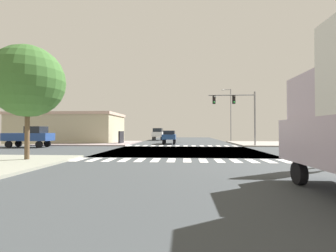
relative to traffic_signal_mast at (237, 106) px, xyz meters
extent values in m
cube|color=#383C3F|center=(-6.41, -6.94, -4.84)|extent=(14.00, 90.00, 0.05)
cube|color=#383C3F|center=(-6.41, -6.94, -4.84)|extent=(90.00, 12.00, 0.05)
cube|color=gray|center=(6.59, 5.06, -4.74)|extent=(12.00, 12.00, 0.14)
cube|color=gray|center=(-19.41, 5.06, -4.74)|extent=(12.00, 12.00, 0.14)
cube|color=white|center=(-13.16, -14.24, -4.81)|extent=(0.50, 2.00, 0.01)
cube|color=white|center=(-12.16, -14.24, -4.81)|extent=(0.50, 2.00, 0.01)
cube|color=white|center=(-11.16, -14.24, -4.81)|extent=(0.50, 2.00, 0.01)
cube|color=white|center=(-10.16, -14.24, -4.81)|extent=(0.50, 2.00, 0.01)
cube|color=white|center=(-9.16, -14.24, -4.81)|extent=(0.50, 2.00, 0.01)
cube|color=white|center=(-8.16, -14.24, -4.81)|extent=(0.50, 2.00, 0.01)
cube|color=white|center=(-7.16, -14.24, -4.81)|extent=(0.50, 2.00, 0.01)
cube|color=white|center=(-6.16, -14.24, -4.81)|extent=(0.50, 2.00, 0.01)
cube|color=white|center=(-5.16, -14.24, -4.81)|extent=(0.50, 2.00, 0.01)
cube|color=white|center=(-4.16, -14.24, -4.81)|extent=(0.50, 2.00, 0.01)
cube|color=white|center=(-3.16, -14.24, -4.81)|extent=(0.50, 2.00, 0.01)
cube|color=white|center=(-2.16, -14.24, -4.81)|extent=(0.50, 2.00, 0.01)
cube|color=white|center=(-1.16, -14.24, -4.81)|extent=(0.50, 2.00, 0.01)
cube|color=white|center=(-0.16, -14.24, -4.81)|extent=(0.50, 2.00, 0.01)
cube|color=white|center=(-13.16, 0.36, -4.81)|extent=(0.50, 2.00, 0.01)
cube|color=white|center=(-12.16, 0.36, -4.81)|extent=(0.50, 2.00, 0.01)
cube|color=white|center=(-11.16, 0.36, -4.81)|extent=(0.50, 2.00, 0.01)
cube|color=white|center=(-10.16, 0.36, -4.81)|extent=(0.50, 2.00, 0.01)
cube|color=white|center=(-9.16, 0.36, -4.81)|extent=(0.50, 2.00, 0.01)
cube|color=white|center=(-8.16, 0.36, -4.81)|extent=(0.50, 2.00, 0.01)
cube|color=white|center=(-7.16, 0.36, -4.81)|extent=(0.50, 2.00, 0.01)
cube|color=white|center=(-6.16, 0.36, -4.81)|extent=(0.50, 2.00, 0.01)
cube|color=white|center=(-5.16, 0.36, -4.81)|extent=(0.50, 2.00, 0.01)
cube|color=white|center=(-4.16, 0.36, -4.81)|extent=(0.50, 2.00, 0.01)
cube|color=white|center=(-3.16, 0.36, -4.81)|extent=(0.50, 2.00, 0.01)
cube|color=white|center=(-2.16, 0.36, -4.81)|extent=(0.50, 2.00, 0.01)
cube|color=white|center=(-1.16, 0.36, -4.81)|extent=(0.50, 2.00, 0.01)
cube|color=white|center=(-0.16, 0.36, -4.81)|extent=(0.50, 2.00, 0.01)
cylinder|color=gray|center=(2.13, 0.02, -1.53)|extent=(0.20, 0.20, 6.56)
cylinder|color=gray|center=(-0.63, 0.02, 1.35)|extent=(5.51, 0.14, 0.14)
cube|color=black|center=(-0.35, 0.02, 0.80)|extent=(0.32, 0.40, 1.00)
sphere|color=black|center=(-0.35, -0.22, 1.11)|extent=(0.22, 0.22, 0.22)
sphere|color=black|center=(-0.35, -0.22, 0.80)|extent=(0.22, 0.22, 0.22)
sphere|color=green|center=(-0.35, -0.22, 0.49)|extent=(0.22, 0.22, 0.22)
cube|color=black|center=(-2.72, 0.02, 0.80)|extent=(0.32, 0.40, 1.00)
sphere|color=black|center=(-2.72, -0.22, 1.11)|extent=(0.22, 0.22, 0.22)
sphere|color=black|center=(-2.72, -0.22, 0.80)|extent=(0.22, 0.22, 0.22)
sphere|color=green|center=(-2.72, -0.22, 0.49)|extent=(0.22, 0.22, 0.22)
cylinder|color=gray|center=(1.86, 13.52, -0.22)|extent=(0.16, 0.16, 9.17)
cylinder|color=gray|center=(1.16, 13.52, 4.26)|extent=(1.40, 0.10, 0.10)
ellipsoid|color=silver|center=(0.46, 13.52, 4.21)|extent=(0.60, 0.32, 0.20)
cube|color=#B3AB8A|center=(-24.37, 7.39, -2.73)|extent=(15.42, 8.80, 4.17)
cube|color=#C2A391|center=(-24.37, 7.39, -0.44)|extent=(15.72, 9.10, 0.40)
cube|color=black|center=(-15.16, 3.99, -3.91)|extent=(0.24, 2.20, 1.80)
cylinder|color=brown|center=(-15.88, -15.46, -2.97)|extent=(0.28, 0.28, 3.69)
sphere|color=#37652B|center=(-15.88, -15.46, 0.08)|extent=(4.36, 4.36, 4.36)
cylinder|color=black|center=(-7.69, 3.02, -4.47)|extent=(0.26, 0.68, 0.68)
cylinder|color=black|center=(-9.13, 3.02, -4.47)|extent=(0.26, 0.68, 0.68)
cylinder|color=black|center=(-7.69, 5.94, -4.47)|extent=(0.26, 0.68, 0.68)
cylinder|color=black|center=(-9.13, 5.94, -4.47)|extent=(0.26, 0.68, 0.68)
cube|color=navy|center=(-8.41, 4.48, -3.80)|extent=(1.80, 4.30, 0.66)
cube|color=black|center=(-8.41, 4.48, -3.20)|extent=(1.55, 2.24, 0.54)
cylinder|color=black|center=(-10.63, 16.11, -4.44)|extent=(0.26, 0.74, 0.74)
cylinder|color=black|center=(-12.20, 16.11, -4.44)|extent=(0.26, 0.74, 0.74)
cylinder|color=black|center=(-10.63, 19.24, -4.44)|extent=(0.26, 0.74, 0.74)
cylinder|color=black|center=(-12.20, 19.24, -4.44)|extent=(0.26, 0.74, 0.74)
cube|color=silver|center=(-11.41, 17.67, -3.63)|extent=(1.96, 4.60, 0.88)
cube|color=black|center=(-11.41, 17.67, -2.83)|extent=(1.69, 3.22, 0.72)
cylinder|color=black|center=(-22.05, -2.64, -4.44)|extent=(0.74, 0.26, 0.74)
cylinder|color=black|center=(-22.05, -4.24, -4.44)|extent=(0.74, 0.26, 0.74)
cylinder|color=black|center=(-25.52, -2.64, -4.44)|extent=(0.74, 0.26, 0.74)
cylinder|color=black|center=(-25.52, -4.24, -4.44)|extent=(0.74, 0.26, 0.74)
cube|color=navy|center=(-23.78, -3.44, -3.64)|extent=(5.10, 2.00, 0.86)
cube|color=black|center=(-22.89, -3.44, -2.84)|extent=(1.78, 1.76, 0.75)
cylinder|color=black|center=(-2.37, -20.88, -4.41)|extent=(0.26, 0.80, 0.80)
cube|color=#BCAAC3|center=(-1.41, -21.16, -1.78)|extent=(2.11, 2.02, 1.49)
camera|label=1|loc=(-6.37, -29.61, -2.93)|focal=25.97mm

